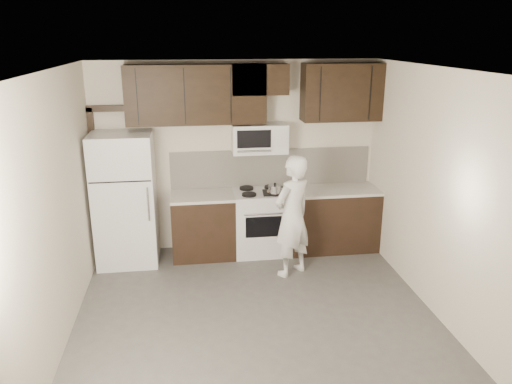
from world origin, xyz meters
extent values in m
plane|color=#4C4A47|center=(0.00, 0.00, 0.00)|extent=(4.50, 4.50, 0.00)
plane|color=beige|center=(0.00, 2.25, 1.35)|extent=(4.00, 0.00, 4.00)
plane|color=white|center=(0.00, 0.00, 2.70)|extent=(4.50, 4.50, 0.00)
cube|color=black|center=(-0.52, 1.94, 0.43)|extent=(0.87, 0.62, 0.87)
cube|color=black|center=(1.34, 1.94, 0.43)|extent=(1.32, 0.62, 0.87)
cube|color=beige|center=(-0.52, 1.94, 0.89)|extent=(0.87, 0.64, 0.04)
cube|color=beige|center=(1.34, 1.94, 0.89)|extent=(1.32, 0.64, 0.04)
cube|color=silver|center=(0.30, 1.94, 0.45)|extent=(0.76, 0.62, 0.89)
cube|color=silver|center=(0.30, 1.94, 0.90)|extent=(0.76, 0.62, 0.02)
cube|color=black|center=(0.30, 1.63, 0.50)|extent=(0.50, 0.01, 0.30)
cylinder|color=silver|center=(0.30, 1.60, 0.70)|extent=(0.55, 0.02, 0.02)
cylinder|color=black|center=(0.12, 1.79, 0.93)|extent=(0.20, 0.20, 0.03)
cylinder|color=black|center=(0.48, 1.79, 0.93)|extent=(0.20, 0.20, 0.03)
cylinder|color=black|center=(0.12, 2.09, 0.93)|extent=(0.20, 0.20, 0.03)
cylinder|color=black|center=(0.48, 2.09, 0.93)|extent=(0.20, 0.20, 0.03)
cube|color=silver|center=(0.50, 2.24, 1.18)|extent=(2.90, 0.02, 0.54)
cube|color=black|center=(-0.55, 2.08, 2.26)|extent=(1.85, 0.35, 0.78)
cube|color=black|center=(1.45, 2.08, 2.26)|extent=(1.10, 0.35, 0.78)
cube|color=black|center=(0.30, 2.08, 2.45)|extent=(0.76, 0.35, 0.40)
cube|color=silver|center=(0.30, 2.06, 1.65)|extent=(0.76, 0.38, 0.40)
cube|color=black|center=(0.20, 1.86, 1.68)|extent=(0.46, 0.01, 0.24)
cube|color=silver|center=(0.56, 1.86, 1.68)|extent=(0.18, 0.01, 0.24)
cylinder|color=silver|center=(0.20, 1.84, 1.52)|extent=(0.46, 0.02, 0.02)
cube|color=silver|center=(-1.55, 1.89, 0.90)|extent=(0.80, 0.72, 1.80)
cube|color=black|center=(-1.55, 1.53, 1.25)|extent=(0.77, 0.01, 0.02)
cylinder|color=silver|center=(-1.22, 1.50, 0.95)|extent=(0.03, 0.03, 0.45)
cube|color=black|center=(-1.96, 2.21, 1.05)|extent=(0.08, 0.08, 2.10)
cube|color=black|center=(-1.75, 2.21, 2.08)|extent=(0.50, 0.08, 0.08)
cylinder|color=silver|center=(0.48, 1.79, 0.98)|extent=(0.18, 0.18, 0.14)
sphere|color=black|center=(0.48, 1.79, 1.06)|extent=(0.04, 0.04, 0.04)
cylinder|color=black|center=(0.61, 1.84, 1.00)|extent=(0.16, 0.08, 0.02)
cube|color=black|center=(0.50, 1.84, 0.92)|extent=(0.38, 0.30, 0.02)
cylinder|color=beige|center=(0.50, 1.84, 0.94)|extent=(0.26, 0.26, 0.02)
imported|color=silver|center=(0.60, 1.19, 0.80)|extent=(0.70, 0.65, 1.60)
camera|label=1|loc=(-0.69, -4.66, 3.02)|focal=35.00mm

